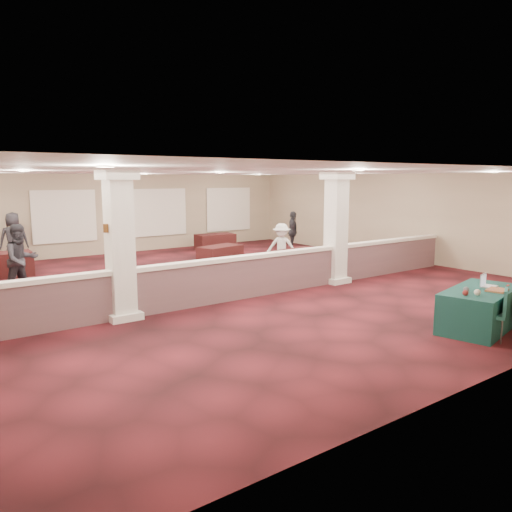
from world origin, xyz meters
TOP-DOWN VIEW (x-y plane):
  - ground at (0.00, 0.00)m, footprint 16.00×16.00m
  - wall_back at (0.00, 8.00)m, footprint 16.00×0.04m
  - wall_front at (0.00, -8.00)m, footprint 16.00×0.04m
  - wall_right at (8.00, 0.00)m, footprint 0.04×16.00m
  - ceiling at (0.00, 0.00)m, footprint 16.00×16.00m
  - partition_wall at (0.00, -1.50)m, footprint 15.60×0.28m
  - column_left at (-3.50, -1.50)m, footprint 0.72×0.72m
  - column_right at (3.00, -1.50)m, footprint 0.72×0.72m
  - sconce_left at (-3.78, -1.50)m, footprint 0.12×0.12m
  - sconce_right at (-3.22, -1.50)m, footprint 0.12×0.12m
  - near_table at (2.07, -6.50)m, footprint 2.30×1.50m
  - conf_chair_side at (1.61, -7.09)m, footprint 0.67×0.67m
  - far_table_front_center at (1.93, 0.30)m, footprint 1.82×1.15m
  - far_table_front_right at (3.14, 0.30)m, footprint 1.99×1.25m
  - far_table_back_center at (2.00, 3.20)m, footprint 1.77×1.18m
  - far_table_back_right at (3.84, 6.50)m, footprint 1.70×0.92m
  - attendee_a at (-4.75, 2.17)m, footprint 1.01×0.74m
  - attendee_b at (3.00, 0.98)m, footprint 1.05×1.00m
  - attendee_c at (5.99, 3.89)m, footprint 1.01×1.06m
  - attendee_d at (-4.00, 7.00)m, footprint 1.01×0.66m
  - laptop_base at (2.41, -6.48)m, footprint 0.42×0.33m
  - laptop_screen at (2.38, -6.36)m, footprint 0.36×0.09m
  - screen_glow at (2.39, -6.36)m, footprint 0.33×0.08m
  - knitting at (2.19, -6.76)m, footprint 0.51×0.43m
  - yarn_cream at (1.50, -6.74)m, footprint 0.12×0.12m
  - yarn_red at (1.30, -6.62)m, footprint 0.11×0.11m
  - yarn_grey at (1.55, -6.48)m, footprint 0.12×0.12m
  - scissors at (2.85, -6.64)m, footprint 0.14×0.06m

SIDE VIEW (x-z plane):
  - ground at x=0.00m, z-range 0.00..0.00m
  - far_table_back_center at x=2.00m, z-range 0.00..0.66m
  - far_table_back_right at x=3.84m, z-range 0.00..0.67m
  - far_table_front_center at x=1.93m, z-range 0.00..0.69m
  - far_table_front_right at x=3.14m, z-range 0.00..0.75m
  - near_table at x=2.07m, z-range 0.00..0.81m
  - partition_wall at x=0.00m, z-range 0.02..1.12m
  - conf_chair_side at x=1.61m, z-range 0.09..1.09m
  - attendee_b at x=3.00m, z-range 0.00..1.56m
  - scissors at x=2.85m, z-range 0.81..0.83m
  - laptop_base at x=2.41m, z-range 0.81..0.83m
  - knitting at x=2.19m, z-range 0.81..0.85m
  - attendee_c at x=5.99m, z-range 0.00..1.70m
  - yarn_red at x=1.30m, z-range 0.81..0.93m
  - yarn_grey at x=1.55m, z-range 0.81..0.93m
  - yarn_cream at x=1.50m, z-range 0.81..0.94m
  - attendee_a at x=-4.75m, z-range 0.00..1.87m
  - screen_glow at x=2.39m, z-range 0.83..1.05m
  - attendee_d at x=-4.00m, z-range 0.00..1.89m
  - laptop_screen at x=2.38m, z-range 0.83..1.08m
  - wall_back at x=0.00m, z-range 0.00..3.20m
  - wall_front at x=0.00m, z-range 0.00..3.20m
  - wall_right at x=8.00m, z-range 0.00..3.20m
  - column_left at x=-3.50m, z-range 0.04..3.24m
  - column_right at x=3.00m, z-range 0.04..3.24m
  - sconce_left at x=-3.78m, z-range 1.91..2.09m
  - sconce_right at x=-3.22m, z-range 1.91..2.09m
  - ceiling at x=0.00m, z-range 3.19..3.21m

